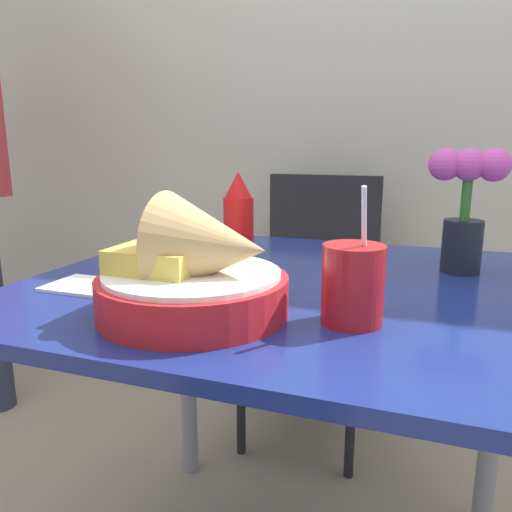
{
  "coord_description": "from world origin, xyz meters",
  "views": [
    {
      "loc": [
        0.25,
        -0.89,
        1.02
      ],
      "look_at": [
        -0.04,
        -0.07,
        0.82
      ],
      "focal_mm": 35.0,
      "sensor_mm": 36.0,
      "label": 1
    }
  ],
  "objects_px": {
    "flower_vase": "(466,202)",
    "chair_far_window": "(317,285)",
    "food_basket": "(199,273)",
    "ketchup_bottle": "(239,226)",
    "drink_cup": "(353,287)"
  },
  "relations": [
    {
      "from": "chair_far_window",
      "to": "flower_vase",
      "type": "height_order",
      "value": "flower_vase"
    },
    {
      "from": "chair_far_window",
      "to": "flower_vase",
      "type": "bearing_deg",
      "value": -54.38
    },
    {
      "from": "chair_far_window",
      "to": "ketchup_bottle",
      "type": "height_order",
      "value": "ketchup_bottle"
    },
    {
      "from": "ketchup_bottle",
      "to": "food_basket",
      "type": "bearing_deg",
      "value": -81.95
    },
    {
      "from": "flower_vase",
      "to": "chair_far_window",
      "type": "bearing_deg",
      "value": 125.62
    },
    {
      "from": "food_basket",
      "to": "flower_vase",
      "type": "relative_size",
      "value": 1.18
    },
    {
      "from": "food_basket",
      "to": "flower_vase",
      "type": "bearing_deg",
      "value": 47.54
    },
    {
      "from": "ketchup_bottle",
      "to": "drink_cup",
      "type": "relative_size",
      "value": 1.01
    },
    {
      "from": "drink_cup",
      "to": "flower_vase",
      "type": "relative_size",
      "value": 0.82
    },
    {
      "from": "chair_far_window",
      "to": "food_basket",
      "type": "distance_m",
      "value": 1.06
    },
    {
      "from": "flower_vase",
      "to": "food_basket",
      "type": "bearing_deg",
      "value": -132.46
    },
    {
      "from": "food_basket",
      "to": "drink_cup",
      "type": "xyz_separation_m",
      "value": [
        0.22,
        0.05,
        -0.01
      ]
    },
    {
      "from": "food_basket",
      "to": "ketchup_bottle",
      "type": "xyz_separation_m",
      "value": [
        -0.03,
        0.25,
        0.03
      ]
    },
    {
      "from": "chair_far_window",
      "to": "drink_cup",
      "type": "height_order",
      "value": "drink_cup"
    },
    {
      "from": "food_basket",
      "to": "ketchup_bottle",
      "type": "bearing_deg",
      "value": 98.05
    }
  ]
}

